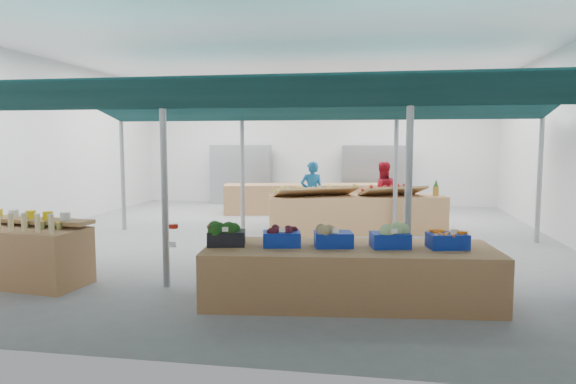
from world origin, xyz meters
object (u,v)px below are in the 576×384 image
veg_counter (349,274)px  fruit_counter (357,214)px  bottle_shelf (25,253)px  vendor_right (382,194)px  vendor_left (312,193)px

veg_counter → fruit_counter: bearing=84.9°
bottle_shelf → veg_counter: bottle_shelf is taller
bottle_shelf → veg_counter: bearing=6.3°
bottle_shelf → veg_counter: 4.92m
bottle_shelf → fruit_counter: (4.83, 5.20, -0.03)m
fruit_counter → vendor_right: vendor_right is taller
veg_counter → vendor_left: bearing=95.4°
veg_counter → fruit_counter: (-0.08, 5.27, 0.06)m
fruit_counter → vendor_left: size_ratio=2.50×
fruit_counter → vendor_left: 1.67m
bottle_shelf → fruit_counter: bearing=54.2°
bottle_shelf → vendor_left: (3.63, 6.30, 0.36)m
veg_counter → fruit_counter: 5.27m
bottle_shelf → veg_counter: size_ratio=0.53×
bottle_shelf → vendor_left: 7.28m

